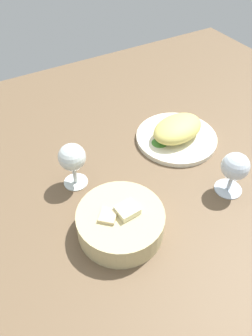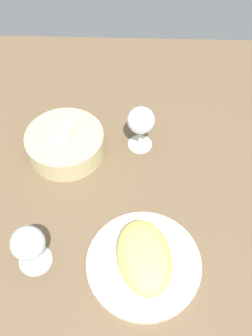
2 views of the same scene
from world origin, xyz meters
TOP-DOWN VIEW (x-y plane):
  - ground_plane at (0.00, 0.00)cm, footprint 140.00×140.00cm
  - plate at (-7.35, -11.67)cm, footprint 23.02×23.02cm
  - omelette at (-7.35, -11.67)cm, footprint 17.75×13.52cm
  - lettuce_garnish at (-1.39, -11.61)cm, footprint 4.42×4.42cm
  - bread_basket at (21.73, 7.52)cm, footprint 18.82×18.82cm
  - wine_glass_near at (24.48, -10.66)cm, footprint 6.62×6.62cm
  - wine_glass_far at (-7.15, 10.20)cm, footprint 6.70×6.70cm

SIDE VIEW (x-z plane):
  - ground_plane at x=0.00cm, z-range -2.00..0.00cm
  - plate at x=-7.35cm, z-range 0.00..1.40cm
  - lettuce_garnish at x=-1.39cm, z-range 1.40..2.48cm
  - bread_basket at x=21.73cm, z-range -0.66..6.77cm
  - omelette at x=-7.35cm, z-range 1.40..6.77cm
  - wine_glass_far at x=-7.15cm, z-range 1.63..12.93cm
  - wine_glass_near at x=24.48cm, z-range 2.05..14.13cm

